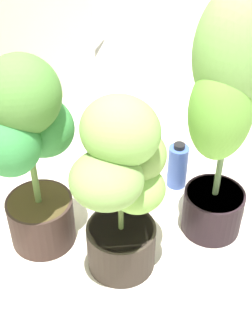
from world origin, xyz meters
name	(u,v)px	position (x,y,z in m)	size (l,w,h in m)	color
ground_plane	(161,269)	(0.00, 0.00, 0.00)	(8.00, 8.00, 0.00)	silver
potted_plant_center	(122,184)	(-0.01, 0.15, 0.39)	(0.41, 0.32, 0.71)	#302720
potted_plant_front_right	(229,101)	(0.25, -0.13, 0.60)	(0.41, 0.38, 0.98)	black
potted_plant_back_center	(30,148)	(0.02, 0.48, 0.45)	(0.44, 0.35, 0.78)	#33231E
nutrient_bottle	(178,166)	(0.49, 0.05, 0.10)	(0.09, 0.09, 0.22)	#3D5AB8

